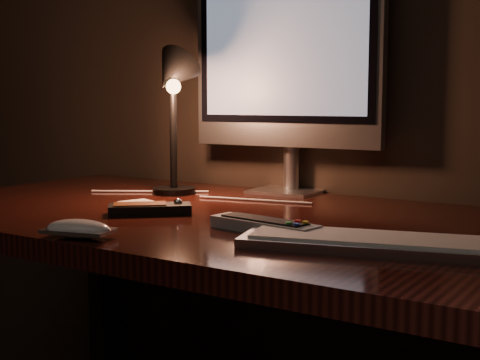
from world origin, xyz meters
The scene contains 9 objects.
desk centered at (0.00, 1.93, 0.62)m, with size 1.60×0.75×0.75m.
monitor centered at (-0.12, 2.18, 1.06)m, with size 0.50×0.15×0.52m.
keyboard centered at (0.33, 1.73, 0.76)m, with size 0.49×0.14×0.02m, color silver.
mouse centered at (-0.14, 1.52, 0.76)m, with size 0.12×0.06×0.02m, color white.
media_remote centered at (-0.20, 1.77, 0.76)m, with size 0.16×0.15×0.03m.
tv_remote centered at (0.09, 1.73, 0.76)m, with size 0.21×0.08×0.03m.
papers centered at (-0.29, 1.84, 0.75)m, with size 0.12×0.08×0.01m, color white.
desk_lamp centered at (-0.32, 1.99, 0.99)m, with size 0.16×0.18×0.36m.
cable centered at (-0.26, 2.01, 0.75)m, with size 0.00×0.00×0.57m, color white.
Camera 1 is at (0.68, 0.75, 0.98)m, focal length 50.00 mm.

